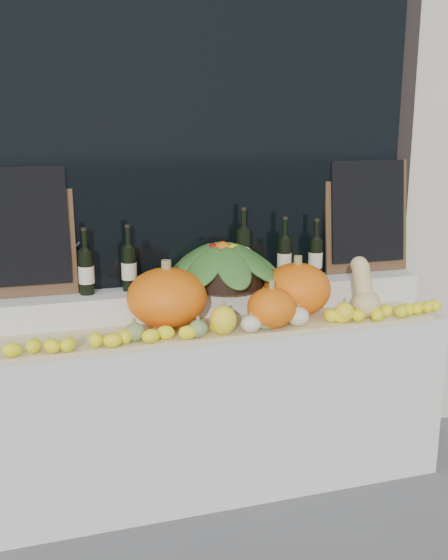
% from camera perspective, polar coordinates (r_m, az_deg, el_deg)
% --- Properties ---
extents(storefront_facade, '(7.00, 0.94, 4.50)m').
position_cam_1_polar(storefront_facade, '(3.70, -3.81, 20.19)').
color(storefront_facade, beige).
rests_on(storefront_facade, ground).
extents(display_sill, '(2.30, 0.55, 0.88)m').
position_cam_1_polar(display_sill, '(3.29, -0.39, -11.25)').
color(display_sill, silver).
rests_on(display_sill, ground).
extents(rear_tier, '(2.30, 0.25, 0.16)m').
position_cam_1_polar(rear_tier, '(3.25, -1.15, -1.82)').
color(rear_tier, silver).
rests_on(rear_tier, display_sill).
extents(straw_bedding, '(2.10, 0.32, 0.02)m').
position_cam_1_polar(straw_bedding, '(3.01, 0.28, -4.42)').
color(straw_bedding, tan).
rests_on(straw_bedding, display_sill).
extents(pumpkin_left, '(0.40, 0.40, 0.28)m').
position_cam_1_polar(pumpkin_left, '(2.99, -5.23, -1.58)').
color(pumpkin_left, orange).
rests_on(pumpkin_left, straw_bedding).
extents(pumpkin_right, '(0.34, 0.34, 0.26)m').
position_cam_1_polar(pumpkin_right, '(3.18, 6.70, -0.81)').
color(pumpkin_right, orange).
rests_on(pumpkin_right, straw_bedding).
extents(pumpkin_center, '(0.24, 0.24, 0.19)m').
position_cam_1_polar(pumpkin_center, '(2.97, 4.36, -2.54)').
color(pumpkin_center, orange).
rests_on(pumpkin_center, straw_bedding).
extents(butternut_squash, '(0.15, 0.21, 0.29)m').
position_cam_1_polar(butternut_squash, '(3.22, 12.69, -1.07)').
color(butternut_squash, '#D7BD7E').
rests_on(butternut_squash, straw_bedding).
extents(decorative_gourds, '(1.12, 0.14, 0.16)m').
position_cam_1_polar(decorative_gourds, '(2.92, 2.31, -3.73)').
color(decorative_gourds, '#295C1B').
rests_on(decorative_gourds, straw_bedding).
extents(lemon_heap, '(2.20, 0.16, 0.06)m').
position_cam_1_polar(lemon_heap, '(2.90, 0.92, -4.25)').
color(lemon_heap, '#FFF51A').
rests_on(lemon_heap, straw_bedding).
extents(produce_bowl, '(0.65, 0.65, 0.24)m').
position_cam_1_polar(produce_bowl, '(3.20, -0.12, 1.51)').
color(produce_bowl, black).
rests_on(produce_bowl, rear_tier).
extents(wine_bottle_far_left, '(0.08, 0.08, 0.33)m').
position_cam_1_polar(wine_bottle_far_left, '(3.10, -12.48, 0.77)').
color(wine_bottle_far_left, black).
rests_on(wine_bottle_far_left, rear_tier).
extents(wine_bottle_near_left, '(0.08, 0.08, 0.33)m').
position_cam_1_polar(wine_bottle_near_left, '(3.13, -8.68, 1.11)').
color(wine_bottle_near_left, black).
rests_on(wine_bottle_near_left, rear_tier).
extents(wine_bottle_tall, '(0.08, 0.08, 0.39)m').
position_cam_1_polar(wine_bottle_tall, '(3.26, 1.79, 2.31)').
color(wine_bottle_tall, black).
rests_on(wine_bottle_tall, rear_tier).
extents(wine_bottle_near_right, '(0.08, 0.08, 0.34)m').
position_cam_1_polar(wine_bottle_near_right, '(3.33, 5.53, 2.02)').
color(wine_bottle_near_right, black).
rests_on(wine_bottle_near_right, rear_tier).
extents(wine_bottle_far_right, '(0.08, 0.08, 0.32)m').
position_cam_1_polar(wine_bottle_far_right, '(3.41, 8.35, 2.08)').
color(wine_bottle_far_right, black).
rests_on(wine_bottle_far_right, rear_tier).
extents(chalkboard_left, '(0.50, 0.10, 0.62)m').
position_cam_1_polar(chalkboard_left, '(3.11, -18.11, 4.39)').
color(chalkboard_left, '#4C331E').
rests_on(chalkboard_left, rear_tier).
extents(chalkboard_right, '(0.50, 0.10, 0.62)m').
position_cam_1_polar(chalkboard_right, '(3.57, 12.96, 5.89)').
color(chalkboard_right, '#4C331E').
rests_on(chalkboard_right, rear_tier).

